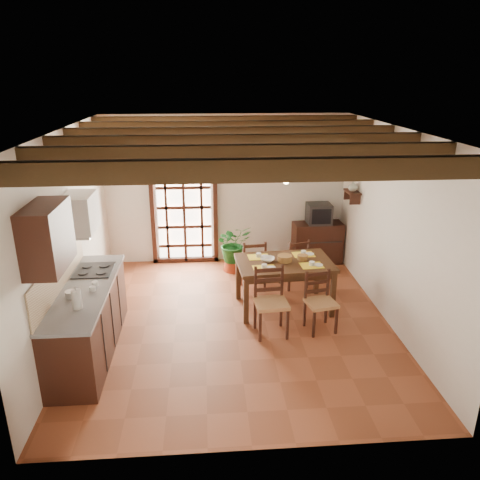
{
  "coord_description": "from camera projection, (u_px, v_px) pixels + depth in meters",
  "views": [
    {
      "loc": [
        -0.4,
        -6.09,
        3.49
      ],
      "look_at": [
        0.1,
        0.4,
        1.15
      ],
      "focal_mm": 35.0,
      "sensor_mm": 36.0,
      "label": 1
    }
  ],
  "objects": [
    {
      "name": "table_bowl",
      "position": [
        267.0,
        259.0,
        7.11
      ],
      "size": [
        0.26,
        0.26,
        0.05
      ],
      "primitive_type": "imported",
      "rotation": [
        0.0,
        0.0,
        -0.22
      ],
      "color": "white",
      "rests_on": "dining_table"
    },
    {
      "name": "ground_plane",
      "position": [
        235.0,
        322.0,
        6.92
      ],
      "size": [
        5.0,
        5.0,
        0.0
      ],
      "primitive_type": "plane",
      "color": "brown"
    },
    {
      "name": "french_door",
      "position": [
        184.0,
        203.0,
        8.77
      ],
      "size": [
        1.26,
        0.11,
        2.32
      ],
      "color": "white",
      "rests_on": "ground_plane"
    },
    {
      "name": "counter_items",
      "position": [
        86.0,
        282.0,
        5.98
      ],
      "size": [
        0.5,
        1.43,
        0.25
      ],
      "color": "black",
      "rests_on": "kitchen_counter"
    },
    {
      "name": "ceiling_beams",
      "position": [
        235.0,
        138.0,
        6.02
      ],
      "size": [
        4.5,
        4.34,
        0.2
      ],
      "color": "black",
      "rests_on": "room_shell"
    },
    {
      "name": "chair_far_left",
      "position": [
        253.0,
        273.0,
        7.91
      ],
      "size": [
        0.44,
        0.43,
        0.89
      ],
      "rotation": [
        0.0,
        0.0,
        3.23
      ],
      "color": "#AE794A",
      "rests_on": "ground_plane"
    },
    {
      "name": "shelf_flowers",
      "position": [
        354.0,
        174.0,
        7.95
      ],
      "size": [
        0.14,
        0.14,
        0.36
      ],
      "color": "yellow",
      "rests_on": "shelf_vase"
    },
    {
      "name": "wall_shelf",
      "position": [
        352.0,
        194.0,
        8.07
      ],
      "size": [
        0.2,
        0.42,
        0.2
      ],
      "color": "black",
      "rests_on": "room_shell"
    },
    {
      "name": "pendant_lamp",
      "position": [
        286.0,
        176.0,
        6.77
      ],
      "size": [
        0.36,
        0.36,
        0.84
      ],
      "color": "black",
      "rests_on": "room_shell"
    },
    {
      "name": "crt_tv",
      "position": [
        319.0,
        214.0,
        8.8
      ],
      "size": [
        0.45,
        0.41,
        0.38
      ],
      "rotation": [
        0.0,
        0.0,
        0.0
      ],
      "color": "black",
      "rests_on": "sideboard"
    },
    {
      "name": "chair_near_right",
      "position": [
        320.0,
        312.0,
        6.65
      ],
      "size": [
        0.47,
        0.45,
        0.86
      ],
      "rotation": [
        0.0,
        0.0,
        0.2
      ],
      "color": "#AE794A",
      "rests_on": "ground_plane"
    },
    {
      "name": "framed_picture",
      "position": [
        360.0,
        163.0,
        7.9
      ],
      "size": [
        0.03,
        0.32,
        0.32
      ],
      "color": "brown",
      "rests_on": "room_shell"
    },
    {
      "name": "table_setting",
      "position": [
        285.0,
        258.0,
        7.09
      ],
      "size": [
        1.05,
        0.7,
        0.1
      ],
      "rotation": [
        0.0,
        0.0,
        0.07
      ],
      "color": "yellow",
      "rests_on": "dining_table"
    },
    {
      "name": "sideboard",
      "position": [
        317.0,
        243.0,
        9.0
      ],
      "size": [
        0.95,
        0.46,
        0.79
      ],
      "primitive_type": "cube",
      "rotation": [
        0.0,
        0.0,
        0.05
      ],
      "color": "black",
      "rests_on": "ground_plane"
    },
    {
      "name": "upper_cabinet",
      "position": [
        47.0,
        237.0,
        4.93
      ],
      "size": [
        0.35,
        0.8,
        0.7
      ],
      "primitive_type": "cube",
      "color": "black",
      "rests_on": "room_shell"
    },
    {
      "name": "dining_table",
      "position": [
        284.0,
        267.0,
        7.14
      ],
      "size": [
        1.5,
        1.02,
        0.78
      ],
      "rotation": [
        0.0,
        0.0,
        0.07
      ],
      "color": "#3D2413",
      "rests_on": "ground_plane"
    },
    {
      "name": "chair_far_right",
      "position": [
        294.0,
        271.0,
        8.02
      ],
      "size": [
        0.5,
        0.49,
        0.88
      ],
      "rotation": [
        0.0,
        0.0,
        3.45
      ],
      "color": "#AE794A",
      "rests_on": "ground_plane"
    },
    {
      "name": "chair_near_left",
      "position": [
        271.0,
        314.0,
        6.54
      ],
      "size": [
        0.48,
        0.46,
        0.96
      ],
      "rotation": [
        0.0,
        0.0,
        0.08
      ],
      "color": "#AE794A",
      "rests_on": "ground_plane"
    },
    {
      "name": "plant_pot",
      "position": [
        233.0,
        265.0,
        8.72
      ],
      "size": [
        0.39,
        0.39,
        0.24
      ],
      "primitive_type": "cone",
      "color": "maroon",
      "rests_on": "ground_plane"
    },
    {
      "name": "kitchen_counter",
      "position": [
        88.0,
        319.0,
        6.06
      ],
      "size": [
        0.64,
        2.25,
        1.38
      ],
      "color": "black",
      "rests_on": "ground_plane"
    },
    {
      "name": "potted_plant",
      "position": [
        233.0,
        241.0,
        8.57
      ],
      "size": [
        1.99,
        1.85,
        1.82
      ],
      "primitive_type": "imported",
      "rotation": [
        0.0,
        0.0,
        0.32
      ],
      "color": "#144C19",
      "rests_on": "ground_plane"
    },
    {
      "name": "fuse_box",
      "position": [
        306.0,
        171.0,
        8.77
      ],
      "size": [
        0.25,
        0.03,
        0.32
      ],
      "primitive_type": "cube",
      "color": "white",
      "rests_on": "room_shell"
    },
    {
      "name": "range_hood",
      "position": [
        80.0,
        214.0,
        6.14
      ],
      "size": [
        0.38,
        0.6,
        0.54
      ],
      "color": "white",
      "rests_on": "room_shell"
    },
    {
      "name": "room_shell",
      "position": [
        235.0,
        204.0,
        6.31
      ],
      "size": [
        4.52,
        5.02,
        2.81
      ],
      "color": "silver",
      "rests_on": "ground_plane"
    },
    {
      "name": "shelf_vase",
      "position": [
        353.0,
        186.0,
        8.02
      ],
      "size": [
        0.15,
        0.15,
        0.15
      ],
      "primitive_type": "imported",
      "color": "#B2BFB2",
      "rests_on": "wall_shelf"
    }
  ]
}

